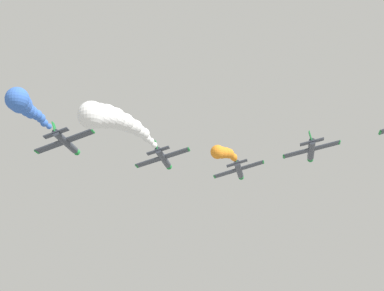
{
  "coord_description": "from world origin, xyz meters",
  "views": [
    {
      "loc": [
        14.21,
        -94.89,
        94.51
      ],
      "look_at": [
        0.0,
        0.0,
        124.8
      ],
      "focal_mm": 59.42,
      "sensor_mm": 36.0,
      "label": 1
    }
  ],
  "objects": [
    {
      "name": "airplane_left_inner",
      "position": [
        -5.84,
        6.0,
        124.75
      ],
      "size": [
        9.29,
        10.35,
        3.3
      ],
      "rotation": [
        0.0,
        -0.28,
        0.0
      ],
      "color": "#333842"
    },
    {
      "name": "airplane_right_inner",
      "position": [
        18.81,
        5.8,
        125.0
      ],
      "size": [
        9.41,
        10.35,
        3.05
      ],
      "rotation": [
        0.0,
        -0.22,
        0.0
      ],
      "color": "#333842"
    },
    {
      "name": "smoke_trail_left_outer",
      "position": [
        -16.66,
        -26.81,
        122.35
      ],
      "size": [
        5.07,
        19.8,
        4.91
      ],
      "color": "blue"
    },
    {
      "name": "smoke_trail_lead",
      "position": [
        5.0,
        0.73,
        123.52
      ],
      "size": [
        3.32,
        14.11,
        4.14
      ],
      "color": "orange"
    },
    {
      "name": "airplane_lead",
      "position": [
        6.12,
        16.92,
        125.19
      ],
      "size": [
        9.32,
        10.35,
        3.25
      ],
      "rotation": [
        0.0,
        -0.27,
        0.0
      ],
      "color": "#333842"
    },
    {
      "name": "smoke_trail_left_inner",
      "position": [
        -6.61,
        -22.61,
        121.39
      ],
      "size": [
        3.74,
        30.29,
        7.31
      ],
      "color": "white"
    },
    {
      "name": "airplane_left_outer",
      "position": [
        -18.8,
        -5.88,
        124.44
      ],
      "size": [
        9.19,
        10.35,
        3.47
      ],
      "rotation": [
        0.0,
        -0.32,
        0.0
      ],
      "color": "#333842"
    }
  ]
}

